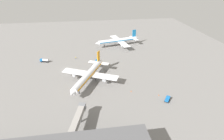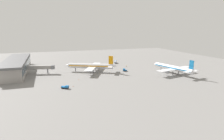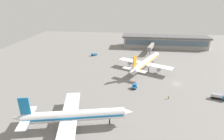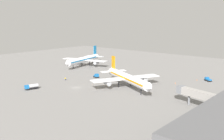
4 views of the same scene
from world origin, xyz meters
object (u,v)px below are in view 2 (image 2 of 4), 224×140
at_px(safety_cone_mid_apron, 73,86).
at_px(airplane_at_gate, 91,66).
at_px(baggage_tug, 125,70).
at_px(airplane_taxiing, 173,68).
at_px(ground_crew_worker, 126,66).
at_px(pushback_tractor, 65,87).
at_px(fuel_truck, 116,62).
at_px(safety_cone_near_gate, 79,80).

bearing_deg(safety_cone_mid_apron, airplane_at_gate, 151.51).
distance_m(airplane_at_gate, baggage_tug, 28.18).
relative_size(airplane_taxiing, ground_crew_worker, 25.59).
distance_m(ground_crew_worker, safety_cone_mid_apron, 72.25).
relative_size(airplane_at_gate, pushback_tractor, 8.98).
xyz_separation_m(baggage_tug, fuel_truck, (-38.83, 6.08, 0.23)).
bearing_deg(airplane_at_gate, fuel_truck, -110.13).
xyz_separation_m(airplane_taxiing, fuel_truck, (-60.59, -26.75, -3.39)).
distance_m(airplane_at_gate, ground_crew_worker, 36.96).
distance_m(safety_cone_near_gate, safety_cone_mid_apron, 15.25).
height_order(airplane_taxiing, safety_cone_near_gate, airplane_taxiing).
bearing_deg(pushback_tractor, safety_cone_near_gate, 94.96).
bearing_deg(safety_cone_mid_apron, safety_cone_near_gate, 157.83).
bearing_deg(airplane_taxiing, airplane_at_gate, 51.45).
distance_m(pushback_tractor, safety_cone_near_gate, 20.02).
bearing_deg(safety_cone_mid_apron, airplane_taxiing, 96.02).
xyz_separation_m(airplane_taxiing, baggage_tug, (-21.76, -32.83, -3.62)).
distance_m(pushback_tractor, safety_cone_mid_apron, 5.75).
bearing_deg(fuel_truck, safety_cone_near_gate, 154.76).
relative_size(fuel_truck, safety_cone_mid_apron, 10.96).
bearing_deg(pushback_tractor, fuel_truck, 88.45).
xyz_separation_m(safety_cone_near_gate, safety_cone_mid_apron, (14.12, -5.76, 0.00)).
height_order(pushback_tractor, ground_crew_worker, pushback_tractor).
xyz_separation_m(baggage_tug, safety_cone_mid_apron, (30.19, -47.15, -0.86)).
distance_m(airplane_taxiing, ground_crew_worker, 44.99).
height_order(baggage_tug, ground_crew_worker, baggage_tug).
xyz_separation_m(airplane_at_gate, safety_cone_near_gate, (22.85, -14.31, -4.65)).
height_order(pushback_tractor, fuel_truck, fuel_truck).
distance_m(pushback_tractor, ground_crew_worker, 77.86).
relative_size(baggage_tug, safety_cone_near_gate, 6.03).
distance_m(airplane_at_gate, safety_cone_near_gate, 27.36).
bearing_deg(ground_crew_worker, airplane_at_gate, -135.40).
xyz_separation_m(airplane_at_gate, pushback_tractor, (39.71, -25.08, -3.98)).
relative_size(airplane_at_gate, fuel_truck, 6.34).
relative_size(baggage_tug, fuel_truck, 0.55).
bearing_deg(safety_cone_near_gate, fuel_truck, 139.14).
bearing_deg(pushback_tractor, safety_cone_mid_apron, 66.18).
distance_m(airplane_taxiing, baggage_tug, 39.56).
bearing_deg(pushback_tractor, ground_crew_worker, 76.33).
bearing_deg(airplane_at_gate, airplane_taxiing, -179.61).
height_order(pushback_tractor, safety_cone_mid_apron, pushback_tractor).
relative_size(airplane_taxiing, baggage_tug, 11.81).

